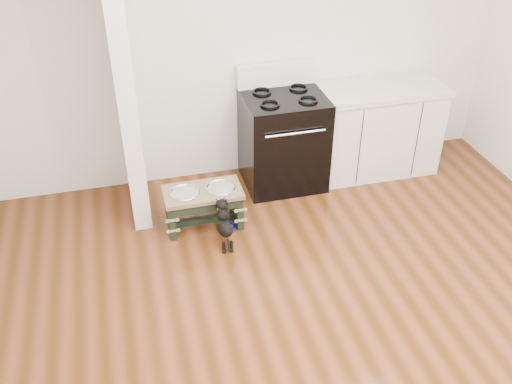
# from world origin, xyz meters

# --- Properties ---
(ground) EXTENTS (5.00, 5.00, 0.00)m
(ground) POSITION_xyz_m (0.00, 0.00, 0.00)
(ground) COLOR #44240C
(ground) RESTS_ON ground
(room_shell) EXTENTS (5.00, 5.00, 5.00)m
(room_shell) POSITION_xyz_m (0.00, 0.00, 1.62)
(room_shell) COLOR silver
(room_shell) RESTS_ON ground
(partition_wall) EXTENTS (0.15, 0.80, 2.70)m
(partition_wall) POSITION_xyz_m (-1.18, 2.10, 1.35)
(partition_wall) COLOR silver
(partition_wall) RESTS_ON ground
(oven_range) EXTENTS (0.76, 0.69, 1.14)m
(oven_range) POSITION_xyz_m (0.25, 2.16, 0.48)
(oven_range) COLOR black
(oven_range) RESTS_ON ground
(cabinet_run) EXTENTS (1.24, 0.64, 0.91)m
(cabinet_run) POSITION_xyz_m (1.23, 2.18, 0.45)
(cabinet_run) COLOR silver
(cabinet_run) RESTS_ON ground
(dog_feeder) EXTENTS (0.68, 0.36, 0.39)m
(dog_feeder) POSITION_xyz_m (-0.64, 1.62, 0.27)
(dog_feeder) COLOR black
(dog_feeder) RESTS_ON ground
(puppy) EXTENTS (0.12, 0.35, 0.41)m
(puppy) POSITION_xyz_m (-0.52, 1.31, 0.23)
(puppy) COLOR black
(puppy) RESTS_ON ground
(floor_bowl) EXTENTS (0.17, 0.17, 0.05)m
(floor_bowl) POSITION_xyz_m (-0.46, 1.50, 0.02)
(floor_bowl) COLOR navy
(floor_bowl) RESTS_ON ground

